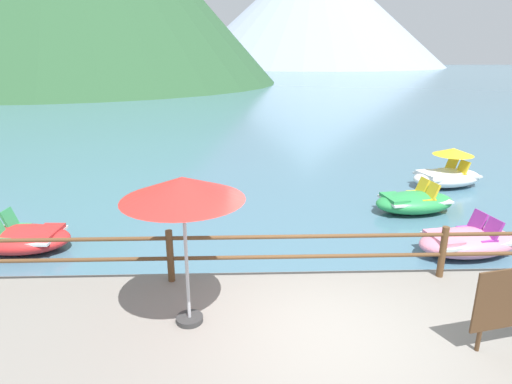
% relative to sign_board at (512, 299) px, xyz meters
% --- Properties ---
extents(ground_plane, '(200.00, 200.00, 0.00)m').
position_rel_sign_board_xyz_m(ground_plane, '(-2.41, 40.38, -1.13)').
color(ground_plane, '#477084').
extents(dock_railing, '(23.92, 0.12, 0.95)m').
position_rel_sign_board_xyz_m(dock_railing, '(-2.41, 1.93, -0.15)').
color(dock_railing, brown).
rests_on(dock_railing, promenade_dock).
extents(sign_board, '(1.16, 0.29, 1.19)m').
position_rel_sign_board_xyz_m(sign_board, '(0.00, 0.00, 0.00)').
color(sign_board, silver).
rests_on(sign_board, promenade_dock).
extents(beach_umbrella, '(1.70, 1.70, 2.24)m').
position_rel_sign_board_xyz_m(beach_umbrella, '(-4.34, 0.71, 1.32)').
color(beach_umbrella, '#B2B2B7').
rests_on(beach_umbrella, promenade_dock).
extents(pedal_boat_0, '(2.23, 1.39, 0.86)m').
position_rel_sign_board_xyz_m(pedal_boat_0, '(-8.44, 4.14, -0.85)').
color(pedal_boat_0, red).
rests_on(pedal_boat_0, ground).
extents(pedal_boat_1, '(2.43, 1.55, 0.88)m').
position_rel_sign_board_xyz_m(pedal_boat_1, '(1.36, 3.60, -0.84)').
color(pedal_boat_1, pink).
rests_on(pedal_boat_1, ground).
extents(pedal_boat_2, '(2.63, 1.88, 1.26)m').
position_rel_sign_board_xyz_m(pedal_boat_2, '(3.18, 8.61, -0.70)').
color(pedal_boat_2, white).
rests_on(pedal_boat_2, ground).
extents(pedal_boat_4, '(2.39, 1.56, 0.88)m').
position_rel_sign_board_xyz_m(pedal_boat_4, '(1.18, 6.23, -0.83)').
color(pedal_boat_4, green).
rests_on(pedal_boat_4, ground).
extents(distant_peak, '(74.52, 74.52, 31.72)m').
position_rel_sign_board_xyz_m(distant_peak, '(17.04, 128.30, 14.73)').
color(distant_peak, '#93A3B7').
rests_on(distant_peak, ground).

